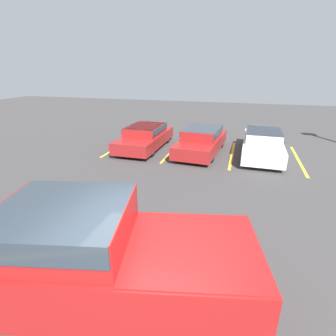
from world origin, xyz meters
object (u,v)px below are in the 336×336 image
object	(u,v)px
parked_sedan_a	(145,136)
parked_sedan_c	(263,142)
wheel_stop_curb	(261,142)
parked_sedan_b	(202,140)
pickup_truck	(86,255)

from	to	relation	value
parked_sedan_a	parked_sedan_c	bearing A→B (deg)	93.72
parked_sedan_a	wheel_stop_curb	distance (m)	6.43
parked_sedan_a	parked_sedan_b	world-z (taller)	parked_sedan_b
parked_sedan_b	wheel_stop_curb	world-z (taller)	parked_sedan_b
parked_sedan_b	parked_sedan_c	world-z (taller)	parked_sedan_b
parked_sedan_b	wheel_stop_curb	distance (m)	3.97
parked_sedan_c	wheel_stop_curb	size ratio (longest dim) A/B	2.38
parked_sedan_a	parked_sedan_b	distance (m)	2.90
parked_sedan_a	wheel_stop_curb	size ratio (longest dim) A/B	2.26
parked_sedan_b	wheel_stop_curb	bearing A→B (deg)	136.51
pickup_truck	parked_sedan_a	xyz separation A→B (m)	(-2.40, 9.18, -0.29)
pickup_truck	wheel_stop_curb	size ratio (longest dim) A/B	3.18
pickup_truck	parked_sedan_a	distance (m)	9.49
wheel_stop_curb	parked_sedan_c	bearing A→B (deg)	-92.74
pickup_truck	parked_sedan_b	xyz separation A→B (m)	(0.50, 9.21, -0.27)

